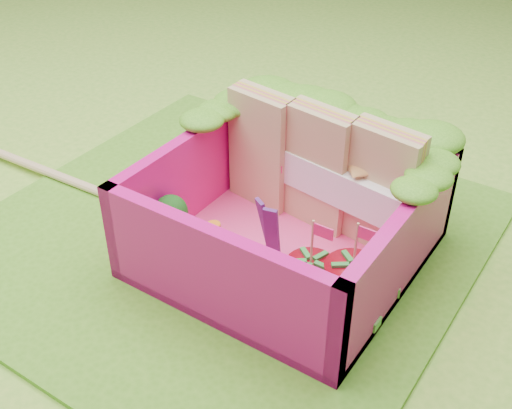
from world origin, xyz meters
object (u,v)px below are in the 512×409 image
object	(u,v)px
sandwich_stack	(320,169)
chopsticks	(84,186)
strawberry_left	(310,280)
broccoli	(172,216)
strawberry_right	(351,287)
bento_box	(288,213)

from	to	relation	value
sandwich_stack	chopsticks	distance (m)	1.50
strawberry_left	broccoli	bearing A→B (deg)	-178.18
strawberry_right	chopsticks	distance (m)	1.87
bento_box	sandwich_stack	xyz separation A→B (m)	(0.00, 0.31, 0.10)
bento_box	strawberry_right	size ratio (longest dim) A/B	2.57
sandwich_stack	bento_box	bearing A→B (deg)	-90.84
strawberry_left	bento_box	bearing A→B (deg)	136.35
bento_box	broccoli	distance (m)	0.60
broccoli	chopsticks	size ratio (longest dim) A/B	0.13
strawberry_left	strawberry_right	xyz separation A→B (m)	(0.19, 0.05, 0.01)
sandwich_stack	broccoli	size ratio (longest dim) A/B	3.81
sandwich_stack	strawberry_right	bearing A→B (deg)	-48.64
bento_box	broccoli	size ratio (longest dim) A/B	4.03
chopsticks	broccoli	bearing A→B (deg)	-10.49
bento_box	broccoli	bearing A→B (deg)	-148.58
bento_box	broccoli	world-z (taller)	bento_box
broccoli	chopsticks	distance (m)	0.90
bento_box	sandwich_stack	size ratio (longest dim) A/B	1.06
strawberry_left	chopsticks	bearing A→B (deg)	175.45
sandwich_stack	strawberry_right	distance (m)	0.76
strawberry_left	strawberry_right	size ratio (longest dim) A/B	0.94
broccoli	sandwich_stack	bearing A→B (deg)	50.53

